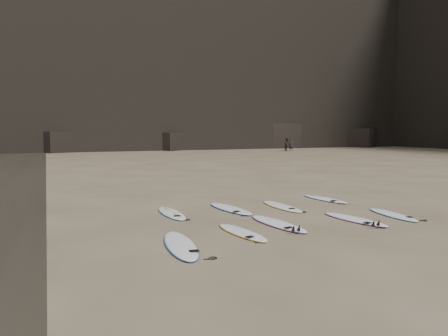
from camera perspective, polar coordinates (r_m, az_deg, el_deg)
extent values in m
plane|color=#897559|center=(13.19, 10.16, -7.19)|extent=(240.00, 240.00, 0.00)
cube|color=black|center=(74.87, -8.97, 18.35)|extent=(170.00, 32.00, 40.00)
cube|color=black|center=(57.86, -7.23, 3.47)|extent=(4.23, 4.46, 2.33)
cube|color=black|center=(65.23, 7.15, 4.21)|extent=(5.95, 5.19, 3.59)
cube|color=black|center=(70.93, 17.17, 3.80)|extent=(5.31, 5.56, 2.88)
cube|color=black|center=(55.90, -21.25, 3.19)|extent=(4.49, 4.76, 2.49)
ellipsoid|color=white|center=(10.59, -5.71, -9.92)|extent=(0.98, 2.81, 0.10)
ellipsoid|color=white|center=(11.80, 2.36, -8.37)|extent=(0.81, 2.36, 0.08)
ellipsoid|color=white|center=(12.93, 7.03, -7.18)|extent=(0.89, 2.69, 0.10)
ellipsoid|color=white|center=(14.02, 16.71, -6.40)|extent=(0.96, 2.54, 0.09)
ellipsoid|color=white|center=(15.17, 21.16, -5.68)|extent=(0.80, 2.36, 0.08)
ellipsoid|color=white|center=(14.49, -6.86, -5.85)|extent=(0.62, 2.46, 0.09)
ellipsoid|color=white|center=(15.17, 0.85, -5.31)|extent=(0.97, 2.70, 0.10)
ellipsoid|color=white|center=(15.78, 7.55, -4.96)|extent=(0.63, 2.51, 0.09)
ellipsoid|color=white|center=(17.72, 13.06, -3.94)|extent=(0.89, 2.43, 0.09)
imported|color=black|center=(55.75, 8.76, 3.06)|extent=(0.69, 0.73, 1.69)
imported|color=black|center=(55.87, 8.24, 3.05)|extent=(1.00, 0.94, 1.65)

